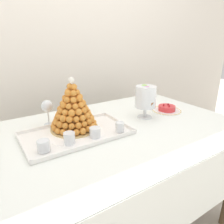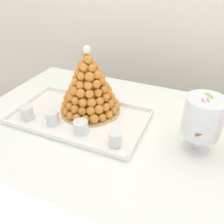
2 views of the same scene
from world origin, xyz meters
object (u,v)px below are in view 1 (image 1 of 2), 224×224
croquembouche (73,109)px  macaron_goblet (146,97)px  dessert_cup_mid_right (120,127)px  wine_glass (47,107)px  dessert_cup_centre (95,133)px  serving_tray (77,134)px  fruit_tart_plate (167,109)px  dessert_cup_mid_left (69,139)px  dessert_cup_left (44,146)px

croquembouche → macaron_goblet: 0.48m
croquembouche → dessert_cup_mid_right: 0.28m
wine_glass → dessert_cup_centre: bearing=-65.3°
serving_tray → croquembouche: croquembouche is taller
wine_glass → fruit_tart_plate: bearing=-15.5°
dessert_cup_mid_left → croquembouche: bearing=59.0°
dessert_cup_mid_left → fruit_tart_plate: (0.79, 0.09, -0.02)m
dessert_cup_mid_left → fruit_tart_plate: 0.80m
dessert_cup_mid_left → dessert_cup_centre: dessert_cup_mid_left is taller
dessert_cup_mid_right → wine_glass: 0.46m
dessert_cup_mid_right → macaron_goblet: bearing=20.7°
croquembouche → macaron_goblet: bearing=-8.5°
macaron_goblet → fruit_tart_plate: size_ratio=1.08×
serving_tray → wine_glass: 0.27m
dessert_cup_left → serving_tray: bearing=23.8°
dessert_cup_mid_left → dessert_cup_mid_right: bearing=-3.8°
serving_tray → dessert_cup_mid_right: dessert_cup_mid_right is taller
fruit_tart_plate → macaron_goblet: bearing=-178.3°
serving_tray → dessert_cup_left: bearing=-156.2°
serving_tray → croquembouche: (0.02, 0.07, 0.12)m
macaron_goblet → fruit_tart_plate: bearing=1.7°
dessert_cup_mid_left → wine_glass: (-0.01, 0.31, 0.08)m
dessert_cup_mid_right → macaron_goblet: (0.28, 0.11, 0.11)m
serving_tray → fruit_tart_plate: bearing=0.4°
dessert_cup_mid_left → dessert_cup_mid_right: (0.29, -0.02, -0.00)m
croquembouche → serving_tray: bearing=-103.9°
dessert_cup_centre → macaron_goblet: size_ratio=0.26×
dessert_cup_mid_left → macaron_goblet: (0.57, 0.09, 0.11)m
croquembouche → fruit_tart_plate: bearing=-5.3°
dessert_cup_mid_left → macaron_goblet: 0.59m
serving_tray → wine_glass: (-0.08, 0.23, 0.11)m
fruit_tart_plate → wine_glass: size_ratio=1.35×
serving_tray → croquembouche: 0.14m
dessert_cup_mid_right → macaron_goblet: macaron_goblet is taller
croquembouche → wine_glass: bearing=123.1°
dessert_cup_mid_left → dessert_cup_mid_right: dessert_cup_mid_left is taller
dessert_cup_left → fruit_tart_plate: 0.93m
wine_glass → croquembouche: bearing=-56.9°
dessert_cup_centre → wine_glass: (-0.15, 0.32, 0.08)m
dessert_cup_left → dessert_cup_centre: same height
croquembouche → dessert_cup_mid_left: (-0.09, -0.16, -0.09)m
fruit_tart_plate → wine_glass: bearing=164.5°
dessert_cup_left → dessert_cup_mid_right: same height
dessert_cup_mid_left → dessert_cup_mid_right: size_ratio=1.08×
macaron_goblet → croquembouche: bearing=171.5°
croquembouche → dessert_cup_left: croquembouche is taller
dessert_cup_mid_right → fruit_tart_plate: (0.50, 0.11, -0.02)m
dessert_cup_left → dessert_cup_mid_right: size_ratio=1.08×
dessert_cup_mid_right → fruit_tart_plate: 0.51m
croquembouche → dessert_cup_mid_left: 0.21m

